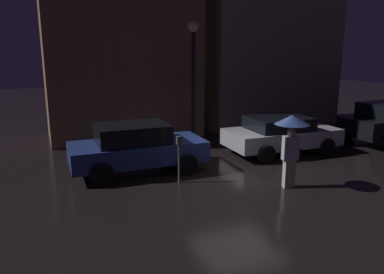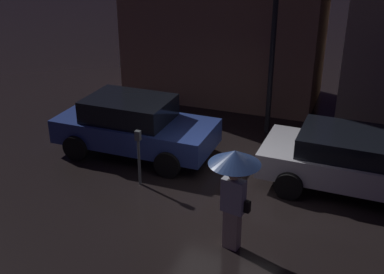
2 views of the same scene
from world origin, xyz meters
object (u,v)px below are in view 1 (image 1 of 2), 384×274
object	(u,v)px
pedestrian_with_umbrella	(291,133)
parking_meter	(179,154)
parked_car_blue	(136,147)
parked_car_silver	(281,134)
street_lamp_near	(193,60)

from	to	relation	value
pedestrian_with_umbrella	parking_meter	bearing A→B (deg)	-18.01
parking_meter	parked_car_blue	bearing A→B (deg)	120.47
parked_car_silver	street_lamp_near	world-z (taller)	street_lamp_near
parked_car_blue	parked_car_silver	xyz separation A→B (m)	(5.27, 0.09, -0.07)
parked_car_blue	pedestrian_with_umbrella	xyz separation A→B (m)	(3.42, -2.89, 0.74)
parked_car_silver	parking_meter	bearing A→B (deg)	-159.78
street_lamp_near	parked_car_blue	bearing A→B (deg)	-139.54
parking_meter	street_lamp_near	size ratio (longest dim) A/B	0.28
parking_meter	street_lamp_near	world-z (taller)	street_lamp_near
parked_car_silver	pedestrian_with_umbrella	xyz separation A→B (m)	(-1.86, -2.98, 0.81)
street_lamp_near	parking_meter	bearing A→B (deg)	-117.95
parked_car_silver	street_lamp_near	xyz separation A→B (m)	(-2.39, 2.37, 2.55)
parked_car_blue	parking_meter	world-z (taller)	parked_car_blue
pedestrian_with_umbrella	parked_car_silver	bearing A→B (deg)	-110.24
parked_car_blue	street_lamp_near	distance (m)	4.54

